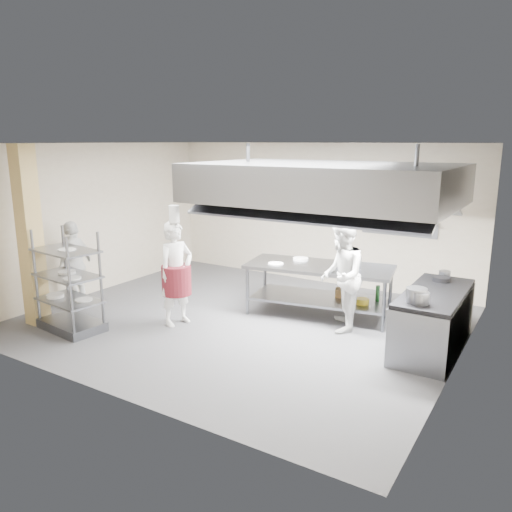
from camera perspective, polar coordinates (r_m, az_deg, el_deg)
The scene contains 23 objects.
floor at distance 8.71m, azimuth -1.72°, elevation -7.39°, with size 7.00×7.00×0.00m, color #3A3A3D.
ceiling at distance 8.17m, azimuth -1.87°, elevation 12.75°, with size 7.00×7.00×0.00m, color silver.
wall_back at distance 10.90m, azimuth 6.96°, elevation 4.83°, with size 7.00×7.00×0.00m, color #BDAD96.
wall_left at distance 10.62m, azimuth -17.79°, elevation 4.08°, with size 6.00×6.00×0.00m, color #BDAD96.
wall_right at distance 7.05m, azimuth 22.67°, elevation -0.61°, with size 6.00×6.00×0.00m, color #BDAD96.
column at distance 9.02m, azimuth -24.41°, elevation 2.03°, with size 0.30×0.30×3.00m, color tan.
exhaust_hood at distance 7.92m, azimuth 7.75°, elevation 8.28°, with size 4.00×2.50×0.60m, color gray.
hood_strip_a at distance 8.35m, azimuth 2.01°, elevation 6.43°, with size 1.60×0.12×0.04m, color white.
hood_strip_b at distance 7.63m, azimuth 13.88°, elevation 5.42°, with size 1.60×0.12×0.04m, color white.
wall_shelf at distance 10.14m, azimuth 15.86°, elevation 3.80°, with size 1.50×0.28×0.04m, color gray.
island at distance 8.94m, azimuth 7.19°, elevation -3.87°, with size 2.54×1.06×0.91m, color slate, non-canonical shape.
island_worktop at distance 8.83m, azimuth 7.27°, elevation -1.23°, with size 2.54×1.06×0.06m, color gray.
island_undershelf at distance 8.99m, azimuth 7.16°, elevation -4.82°, with size 2.33×0.95×0.04m, color slate.
pass_rack at distance 8.63m, azimuth -20.68°, elevation -2.69°, with size 1.10×0.64×1.65m, color gray, non-canonical shape.
cooking_range at distance 7.89m, azimuth 19.57°, elevation -7.14°, with size 0.80×2.00×0.84m, color slate.
range_top at distance 7.76m, azimuth 19.82°, elevation -4.02°, with size 0.78×1.96×0.06m, color black.
chef_head at distance 8.42m, azimuth -9.08°, elevation -2.00°, with size 0.64×0.42×1.76m, color white.
chef_line at distance 8.17m, azimuth 9.70°, elevation -2.26°, with size 0.89×0.69×1.82m, color white.
chef_plating at distance 9.75m, azimuth -20.02°, elevation -0.95°, with size 0.96×0.40×1.63m, color silver.
griddle at distance 8.78m, azimuth 10.55°, elevation -0.55°, with size 0.42×0.32×0.20m, color slate.
wicker_basket at distance 9.06m, azimuth 10.12°, elevation -4.18°, with size 0.33×0.23×0.14m, color olive.
stockpot at distance 7.13m, azimuth 17.86°, elevation -4.26°, with size 0.28×0.28×0.20m, color gray.
plate_stack at distance 8.71m, azimuth -20.52°, elevation -4.56°, with size 0.28×0.28×0.05m, color white.
Camera 1 is at (4.51, -6.81, 3.04)m, focal length 35.00 mm.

